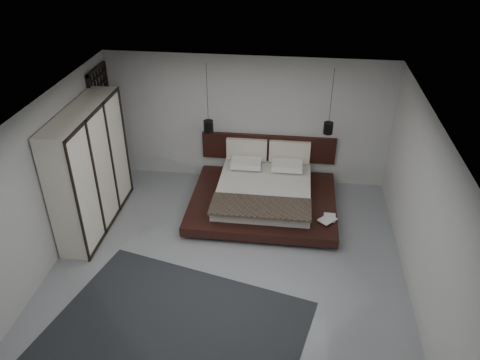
# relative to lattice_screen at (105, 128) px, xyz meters

# --- Properties ---
(floor) EXTENTS (6.00, 6.00, 0.00)m
(floor) POSITION_rel_lattice_screen_xyz_m (2.95, -2.45, -1.30)
(floor) COLOR gray
(floor) RESTS_ON ground
(ceiling) EXTENTS (6.00, 6.00, 0.00)m
(ceiling) POSITION_rel_lattice_screen_xyz_m (2.95, -2.45, 1.50)
(ceiling) COLOR white
(ceiling) RESTS_ON wall_back
(wall_back) EXTENTS (6.00, 0.00, 6.00)m
(wall_back) POSITION_rel_lattice_screen_xyz_m (2.95, 0.55, 0.10)
(wall_back) COLOR #B3B3B0
(wall_back) RESTS_ON floor
(wall_front) EXTENTS (6.00, 0.00, 6.00)m
(wall_front) POSITION_rel_lattice_screen_xyz_m (2.95, -5.45, 0.10)
(wall_front) COLOR #B3B3B0
(wall_front) RESTS_ON floor
(wall_left) EXTENTS (0.00, 6.00, 6.00)m
(wall_left) POSITION_rel_lattice_screen_xyz_m (-0.05, -2.45, 0.10)
(wall_left) COLOR #B3B3B0
(wall_left) RESTS_ON floor
(wall_right) EXTENTS (0.00, 6.00, 6.00)m
(wall_right) POSITION_rel_lattice_screen_xyz_m (5.95, -2.45, 0.10)
(wall_right) COLOR #B3B3B0
(wall_right) RESTS_ON floor
(lattice_screen) EXTENTS (0.05, 0.90, 2.60)m
(lattice_screen) POSITION_rel_lattice_screen_xyz_m (0.00, 0.00, 0.00)
(lattice_screen) COLOR black
(lattice_screen) RESTS_ON floor
(bed) EXTENTS (2.90, 2.44, 1.10)m
(bed) POSITION_rel_lattice_screen_xyz_m (3.42, -0.55, -1.00)
(bed) COLOR black
(bed) RESTS_ON floor
(book_lower) EXTENTS (0.24, 0.31, 0.03)m
(book_lower) POSITION_rel_lattice_screen_xyz_m (4.61, -1.22, -1.02)
(book_lower) COLOR #99724C
(book_lower) RESTS_ON bed
(book_upper) EXTENTS (0.40, 0.40, 0.02)m
(book_upper) POSITION_rel_lattice_screen_xyz_m (4.59, -1.25, -0.99)
(book_upper) COLOR #99724C
(book_upper) RESTS_ON book_lower
(pendant_left) EXTENTS (0.20, 0.20, 1.41)m
(pendant_left) POSITION_rel_lattice_screen_xyz_m (2.23, -0.08, 0.21)
(pendant_left) COLOR black
(pendant_left) RESTS_ON ceiling
(pendant_right) EXTENTS (0.19, 0.19, 1.31)m
(pendant_right) POSITION_rel_lattice_screen_xyz_m (4.61, -0.08, 0.31)
(pendant_right) COLOR black
(pendant_right) RESTS_ON ceiling
(wardrobe) EXTENTS (0.57, 2.40, 2.35)m
(wardrobe) POSITION_rel_lattice_screen_xyz_m (0.25, -1.49, -0.13)
(wardrobe) COLOR silver
(wardrobe) RESTS_ON floor
(rug) EXTENTS (4.16, 3.40, 0.02)m
(rug) POSITION_rel_lattice_screen_xyz_m (2.41, -4.00, -1.29)
(rug) COLOR black
(rug) RESTS_ON floor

